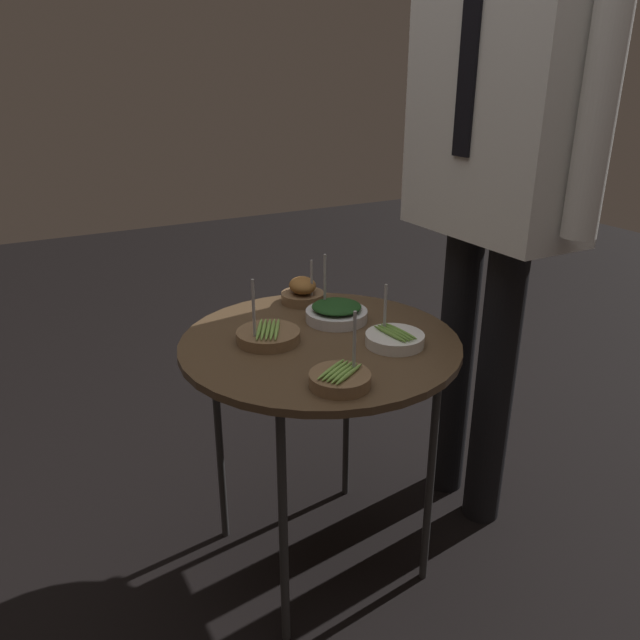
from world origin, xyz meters
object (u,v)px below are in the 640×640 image
(bowl_asparagus_front_right, at_px, (395,339))
(waiter_figure, at_px, (499,139))
(bowl_spinach_mid_right, at_px, (336,312))
(bowl_asparagus_near_rim, at_px, (268,335))
(bowl_asparagus_mid_left, at_px, (340,378))
(bowl_roast_center, at_px, (303,292))
(serving_cart, at_px, (320,357))

(bowl_asparagus_front_right, relative_size, waiter_figure, 0.08)
(bowl_spinach_mid_right, distance_m, bowl_asparagus_near_rim, 0.21)
(bowl_asparagus_near_rim, distance_m, bowl_asparagus_mid_left, 0.27)
(bowl_spinach_mid_right, distance_m, bowl_roast_center, 0.16)
(waiter_figure, bearing_deg, bowl_asparagus_front_right, -72.88)
(bowl_spinach_mid_right, relative_size, waiter_figure, 0.10)
(bowl_asparagus_near_rim, xyz_separation_m, waiter_figure, (0.04, 0.62, 0.41))
(bowl_spinach_mid_right, relative_size, bowl_asparagus_near_rim, 1.01)
(serving_cart, bearing_deg, bowl_roast_center, 161.83)
(serving_cart, height_order, bowl_asparagus_front_right, bowl_asparagus_front_right)
(serving_cart, distance_m, bowl_roast_center, 0.27)
(bowl_spinach_mid_right, height_order, bowl_asparagus_mid_left, bowl_spinach_mid_right)
(bowl_asparagus_front_right, bearing_deg, waiter_figure, 107.12)
(bowl_asparagus_front_right, bearing_deg, bowl_roast_center, -170.94)
(waiter_figure, bearing_deg, bowl_asparagus_near_rim, -94.09)
(bowl_asparagus_front_right, xyz_separation_m, bowl_asparagus_mid_left, (0.11, -0.21, 0.00))
(bowl_asparagus_front_right, xyz_separation_m, bowl_roast_center, (-0.35, -0.06, 0.01))
(serving_cart, bearing_deg, bowl_asparagus_mid_left, -18.68)
(bowl_spinach_mid_right, distance_m, bowl_asparagus_mid_left, 0.35)
(bowl_asparagus_near_rim, bearing_deg, serving_cart, 65.91)
(bowl_spinach_mid_right, bearing_deg, bowl_asparagus_front_right, 12.43)
(bowl_asparagus_front_right, relative_size, bowl_asparagus_near_rim, 0.84)
(bowl_asparagus_front_right, height_order, bowl_roast_center, bowl_asparagus_front_right)
(bowl_asparagus_mid_left, distance_m, bowl_roast_center, 0.49)
(serving_cart, xyz_separation_m, bowl_asparagus_front_right, (0.11, 0.14, 0.06))
(bowl_spinach_mid_right, xyz_separation_m, bowl_asparagus_near_rim, (0.04, -0.21, -0.01))
(bowl_asparagus_front_right, height_order, bowl_spinach_mid_right, bowl_spinach_mid_right)
(bowl_asparagus_mid_left, distance_m, waiter_figure, 0.75)
(serving_cart, distance_m, bowl_asparagus_front_right, 0.18)
(bowl_asparagus_front_right, relative_size, bowl_roast_center, 1.09)
(bowl_spinach_mid_right, xyz_separation_m, bowl_asparagus_mid_left, (0.31, -0.17, -0.01))
(serving_cart, bearing_deg, waiter_figure, 90.64)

